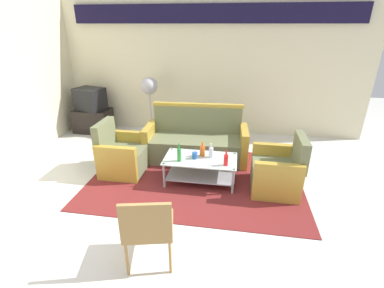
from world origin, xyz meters
name	(u,v)px	position (x,y,z in m)	size (l,w,h in m)	color
ground_plane	(185,209)	(0.00, 0.00, 0.00)	(14.00, 14.00, 0.00)	silver
wall_back	(211,65)	(0.00, 3.05, 1.48)	(6.52, 0.19, 2.80)	beige
rug	(195,178)	(0.02, 0.81, 0.01)	(3.29, 2.26, 0.01)	maroon
couch	(196,142)	(-0.08, 1.55, 0.32)	(1.83, 0.82, 0.96)	#6B704C
armchair_left	(122,155)	(-1.21, 0.88, 0.29)	(0.70, 0.76, 0.85)	#6B704C
armchair_right	(278,172)	(1.25, 0.71, 0.29)	(0.71, 0.77, 0.85)	#6B704C
coffee_table	(200,166)	(0.11, 0.73, 0.27)	(1.10, 0.60, 0.40)	silver
bottle_red	(226,160)	(0.50, 0.57, 0.50)	(0.06, 0.06, 0.23)	red
bottle_green	(179,154)	(-0.19, 0.60, 0.52)	(0.06, 0.06, 0.28)	#2D8C38
bottle_clear	(211,152)	(0.26, 0.80, 0.50)	(0.07, 0.07, 0.23)	silver
bottle_orange	(202,151)	(0.12, 0.82, 0.50)	(0.08, 0.08, 0.23)	#D85919
cup	(195,155)	(0.02, 0.72, 0.46)	(0.08, 0.08, 0.10)	#2659A5
tv_stand	(93,120)	(-2.61, 2.55, 0.26)	(0.80, 0.50, 0.52)	black
television	(90,99)	(-2.61, 2.55, 0.76)	(0.70, 0.59, 0.48)	black
pedestal_fan	(149,89)	(-1.24, 2.60, 1.01)	(0.36, 0.36, 1.27)	#2D2D33
wicker_chair	(148,226)	(-0.18, -0.96, 0.49)	(0.57, 0.57, 0.84)	#AD844C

